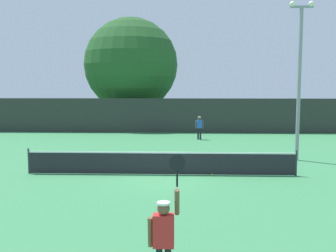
{
  "coord_description": "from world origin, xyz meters",
  "views": [
    {
      "loc": [
        0.93,
        -15.91,
        3.7
      ],
      "look_at": [
        0.18,
        3.32,
        1.7
      ],
      "focal_mm": 41.49,
      "sensor_mm": 36.0,
      "label": 1
    }
  ],
  "objects_px": {
    "parked_car_near": "(141,117)",
    "parked_car_mid": "(282,116)",
    "large_tree": "(131,65)",
    "tennis_ball": "(212,175)",
    "player_receiving": "(199,126)",
    "player_serving": "(164,232)",
    "light_pole": "(300,71)"
  },
  "relations": [
    {
      "from": "parked_car_mid",
      "to": "player_serving",
      "type": "bearing_deg",
      "value": -115.9
    },
    {
      "from": "tennis_ball",
      "to": "large_tree",
      "type": "distance_m",
      "value": 20.84
    },
    {
      "from": "player_receiving",
      "to": "light_pole",
      "type": "height_order",
      "value": "light_pole"
    },
    {
      "from": "parked_car_near",
      "to": "parked_car_mid",
      "type": "bearing_deg",
      "value": 8.05
    },
    {
      "from": "light_pole",
      "to": "large_tree",
      "type": "xyz_separation_m",
      "value": [
        -10.37,
        15.68,
        1.15
      ]
    },
    {
      "from": "player_serving",
      "to": "light_pole",
      "type": "height_order",
      "value": "light_pole"
    },
    {
      "from": "tennis_ball",
      "to": "large_tree",
      "type": "bearing_deg",
      "value": 107.11
    },
    {
      "from": "tennis_ball",
      "to": "parked_car_mid",
      "type": "distance_m",
      "value": 23.7
    },
    {
      "from": "player_serving",
      "to": "light_pole",
      "type": "xyz_separation_m",
      "value": [
        6.01,
        12.62,
        3.35
      ]
    },
    {
      "from": "player_receiving",
      "to": "parked_car_mid",
      "type": "distance_m",
      "value": 14.11
    },
    {
      "from": "tennis_ball",
      "to": "parked_car_mid",
      "type": "bearing_deg",
      "value": 69.29
    },
    {
      "from": "light_pole",
      "to": "parked_car_near",
      "type": "xyz_separation_m",
      "value": [
        -9.64,
        17.29,
        -3.66
      ]
    },
    {
      "from": "large_tree",
      "to": "player_receiving",
      "type": "bearing_deg",
      "value": -55.05
    },
    {
      "from": "parked_car_near",
      "to": "tennis_ball",
      "type": "bearing_deg",
      "value": -73.68
    },
    {
      "from": "parked_car_near",
      "to": "parked_car_mid",
      "type": "relative_size",
      "value": 0.96
    },
    {
      "from": "player_serving",
      "to": "large_tree",
      "type": "bearing_deg",
      "value": 98.76
    },
    {
      "from": "large_tree",
      "to": "parked_car_mid",
      "type": "xyz_separation_m",
      "value": [
        14.28,
        2.96,
        -4.81
      ]
    },
    {
      "from": "light_pole",
      "to": "large_tree",
      "type": "distance_m",
      "value": 18.84
    },
    {
      "from": "light_pole",
      "to": "large_tree",
      "type": "relative_size",
      "value": 0.79
    },
    {
      "from": "player_receiving",
      "to": "tennis_ball",
      "type": "xyz_separation_m",
      "value": [
        0.09,
        -10.87,
        -0.93
      ]
    },
    {
      "from": "large_tree",
      "to": "light_pole",
      "type": "bearing_deg",
      "value": -56.52
    },
    {
      "from": "tennis_ball",
      "to": "large_tree",
      "type": "height_order",
      "value": "large_tree"
    },
    {
      "from": "tennis_ball",
      "to": "parked_car_near",
      "type": "height_order",
      "value": "parked_car_near"
    },
    {
      "from": "tennis_ball",
      "to": "player_serving",
      "type": "bearing_deg",
      "value": -99.64
    },
    {
      "from": "tennis_ball",
      "to": "parked_car_mid",
      "type": "xyz_separation_m",
      "value": [
        8.37,
        22.15,
        0.74
      ]
    },
    {
      "from": "player_serving",
      "to": "player_receiving",
      "type": "distance_m",
      "value": 20.02
    },
    {
      "from": "tennis_ball",
      "to": "parked_car_near",
      "type": "xyz_separation_m",
      "value": [
        -5.18,
        20.8,
        0.74
      ]
    },
    {
      "from": "player_receiving",
      "to": "parked_car_near",
      "type": "height_order",
      "value": "parked_car_near"
    },
    {
      "from": "large_tree",
      "to": "parked_car_near",
      "type": "height_order",
      "value": "large_tree"
    },
    {
      "from": "player_receiving",
      "to": "parked_car_mid",
      "type": "relative_size",
      "value": 0.36
    },
    {
      "from": "tennis_ball",
      "to": "large_tree",
      "type": "relative_size",
      "value": 0.01
    },
    {
      "from": "large_tree",
      "to": "tennis_ball",
      "type": "bearing_deg",
      "value": -72.89
    }
  ]
}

